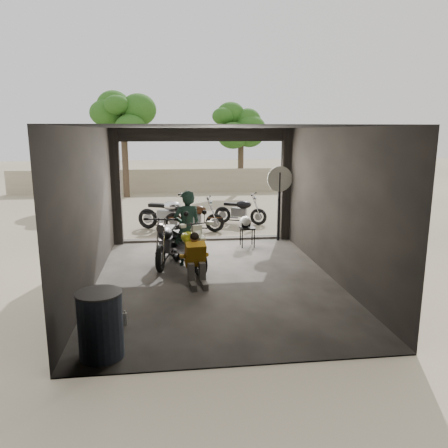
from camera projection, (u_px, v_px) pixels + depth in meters
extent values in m
plane|color=#7A6D56|center=(216.00, 281.00, 9.28)|extent=(80.00, 80.00, 0.00)
cube|color=#2D2B28|center=(216.00, 280.00, 9.28)|extent=(5.00, 7.00, 0.02)
plane|color=black|center=(215.00, 127.00, 8.62)|extent=(7.00, 7.00, 0.00)
cube|color=black|center=(244.00, 253.00, 5.55)|extent=(5.00, 0.02, 3.20)
cube|color=black|center=(90.00, 209.00, 8.65)|extent=(0.02, 7.00, 3.20)
cube|color=black|center=(333.00, 204.00, 9.25)|extent=(0.02, 7.00, 3.20)
cube|color=black|center=(116.00, 188.00, 11.94)|extent=(0.24, 0.24, 3.20)
cube|color=black|center=(286.00, 185.00, 12.52)|extent=(0.24, 0.24, 3.20)
cube|color=black|center=(202.00, 135.00, 11.97)|extent=(5.00, 0.16, 0.36)
cube|color=#2D2B28|center=(203.00, 239.00, 12.67)|extent=(5.00, 0.25, 0.08)
cube|color=gray|center=(188.00, 180.00, 22.75)|extent=(18.00, 0.30, 1.20)
cylinder|color=#382B1E|center=(125.00, 160.00, 20.68)|extent=(0.30, 0.30, 3.58)
ellipsoid|color=#1E4C14|center=(123.00, 111.00, 20.21)|extent=(2.20, 2.20, 3.14)
cylinder|color=#382B1E|center=(241.00, 161.00, 22.87)|extent=(0.30, 0.30, 3.20)
ellipsoid|color=#1E4C14|center=(241.00, 121.00, 22.46)|extent=(2.20, 2.20, 2.80)
imported|color=black|center=(187.00, 228.00, 10.19)|extent=(0.72, 0.54, 1.78)
cube|color=black|center=(247.00, 228.00, 11.88)|extent=(0.40, 0.40, 0.04)
cylinder|color=black|center=(242.00, 239.00, 11.76)|extent=(0.03, 0.03, 0.53)
cylinder|color=black|center=(254.00, 239.00, 11.80)|extent=(0.03, 0.03, 0.53)
cylinder|color=black|center=(240.00, 236.00, 12.08)|extent=(0.03, 0.03, 0.53)
cylinder|color=black|center=(252.00, 236.00, 12.12)|extent=(0.03, 0.03, 0.53)
ellipsoid|color=silver|center=(245.00, 222.00, 11.89)|extent=(0.36, 0.38, 0.30)
cylinder|color=#3E4E68|center=(101.00, 326.00, 6.04)|extent=(0.79, 0.79, 0.96)
cylinder|color=black|center=(279.00, 207.00, 12.45)|extent=(0.08, 0.08, 1.98)
cylinder|color=beige|center=(280.00, 179.00, 12.26)|extent=(0.72, 0.03, 0.72)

